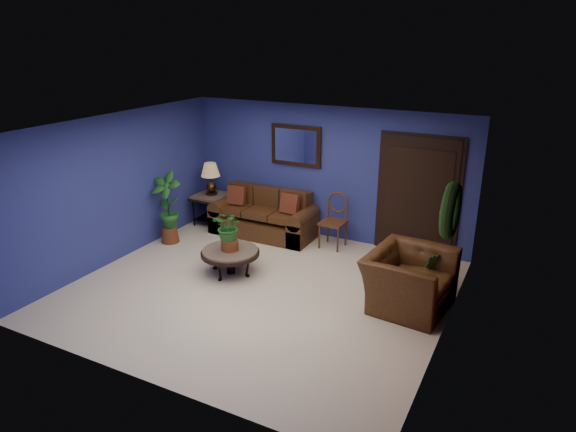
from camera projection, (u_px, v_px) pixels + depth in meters
The scene contains 18 objects.
floor at pixel (259, 289), 7.90m from camera, with size 5.50×5.50×0.00m, color beige.
wall_back at pixel (326, 173), 9.57m from camera, with size 5.50×0.04×2.50m, color navy.
wall_left at pixel (117, 188), 8.66m from camera, with size 0.04×5.00×2.50m, color navy.
wall_right_brick at pixel (451, 247), 6.30m from camera, with size 0.04×5.00×2.50m, color #60291B.
ceiling at pixel (256, 127), 7.06m from camera, with size 5.50×5.00×0.02m, color white.
crown_molding at pixel (459, 152), 5.91m from camera, with size 0.03×5.00×0.14m, color white.
wall_mirror at pixel (296, 146), 9.64m from camera, with size 1.02×0.06×0.77m, color #482915.
closet_door at pixel (418, 197), 8.86m from camera, with size 1.44×0.06×2.18m, color black.
wreath at pixel (451, 210), 6.21m from camera, with size 0.72×0.72×0.16m, color black.
sofa at pixel (265, 219), 10.00m from camera, with size 2.01×0.87×0.91m.
coffee_table at pixel (230, 253), 8.32m from camera, with size 0.96×0.96×0.41m.
end_table at pixel (212, 201), 10.44m from camera, with size 0.68×0.68×0.63m.
table_lamp at pixel (211, 175), 10.26m from camera, with size 0.38×0.38×0.63m.
side_chair at pixel (335, 217), 9.33m from camera, with size 0.44×0.44×1.01m.
armchair at pixel (409, 280), 7.31m from camera, with size 1.25×1.09×0.81m, color #4C2D15.
coffee_plant at pixel (229, 229), 8.18m from camera, with size 0.49×0.42×0.67m.
floor_plant at pixel (428, 275), 7.53m from camera, with size 0.40×0.36×0.74m.
tall_plant at pixel (168, 206), 9.44m from camera, with size 0.60×0.43×1.35m.
Camera 1 is at (3.61, -6.07, 3.74)m, focal length 32.00 mm.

